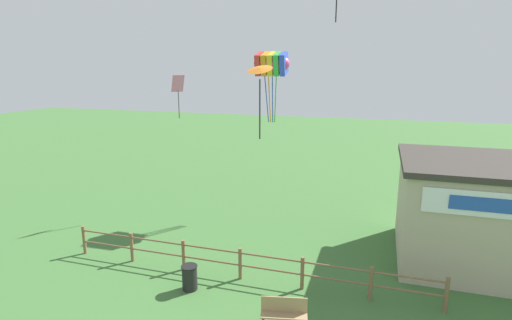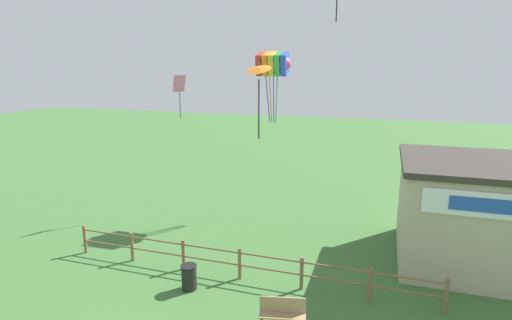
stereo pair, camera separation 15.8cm
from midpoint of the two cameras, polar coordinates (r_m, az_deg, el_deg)
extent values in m
cylinder|color=brown|center=(19.13, -23.03, -10.37)|extent=(0.14, 0.14, 1.25)
cylinder|color=brown|center=(17.73, -17.04, -11.74)|extent=(0.14, 0.14, 1.25)
cylinder|color=brown|center=(16.56, -10.05, -13.17)|extent=(0.14, 0.14, 1.25)
cylinder|color=brown|center=(15.67, -2.04, -14.56)|extent=(0.14, 0.14, 1.25)
cylinder|color=brown|center=(15.11, 6.85, -15.77)|extent=(0.14, 0.14, 1.25)
cylinder|color=brown|center=(14.91, 16.29, -16.65)|extent=(0.14, 0.14, 1.25)
cylinder|color=brown|center=(15.10, 25.80, -17.09)|extent=(0.14, 0.14, 1.25)
cylinder|color=brown|center=(15.47, -2.05, -13.12)|extent=(14.34, 0.07, 0.07)
cylinder|color=brown|center=(15.70, -2.04, -14.77)|extent=(14.34, 0.07, 0.07)
cube|color=#B7A88E|center=(18.80, 30.91, -7.02)|extent=(6.95, 5.48, 4.08)
cube|color=#38332D|center=(18.24, 31.69, -0.61)|extent=(7.25, 5.78, 0.24)
cube|color=#9E7F56|center=(13.21, 4.15, -21.31)|extent=(1.49, 0.70, 0.05)
cube|color=#9E7F56|center=(13.20, 4.20, -19.89)|extent=(1.42, 0.35, 0.50)
cylinder|color=black|center=(15.29, -9.24, -16.26)|extent=(0.55, 0.55, 0.89)
cylinder|color=black|center=(15.07, -9.30, -14.72)|extent=(0.59, 0.59, 0.04)
ellipsoid|color=#E54C8C|center=(21.89, 2.63, 13.58)|extent=(2.02, 1.38, 1.29)
cube|color=red|center=(22.05, 0.89, 13.59)|extent=(0.33, 1.33, 1.32)
cube|color=orange|center=(21.97, 1.76, 13.59)|extent=(0.33, 1.33, 1.32)
cube|color=yellow|center=(21.89, 2.63, 13.58)|extent=(0.33, 1.33, 1.32)
cube|color=green|center=(21.82, 3.51, 13.57)|extent=(0.33, 1.33, 1.32)
cube|color=blue|center=(21.75, 4.39, 13.56)|extent=(0.33, 1.33, 1.32)
cylinder|color=blue|center=(21.85, 1.89, 8.82)|extent=(0.23, 0.41, 2.64)
cylinder|color=orange|center=(21.79, 2.30, 8.81)|extent=(0.12, 0.43, 2.64)
cylinder|color=blue|center=(21.75, 2.74, 8.79)|extent=(0.12, 0.43, 2.64)
cylinder|color=green|center=(21.72, 3.17, 8.78)|extent=(0.23, 0.41, 2.64)
cone|color=orange|center=(12.65, 0.78, 12.92)|extent=(0.92, 0.90, 0.33)
cylinder|color=#333338|center=(12.71, 0.76, 7.22)|extent=(0.05, 0.05, 1.89)
cube|color=pink|center=(22.44, -10.72, 10.71)|extent=(0.66, 0.74, 0.91)
cylinder|color=#4C4C51|center=(22.51, -10.59, 7.82)|extent=(0.05, 0.05, 1.51)
camera|label=1|loc=(0.08, -89.72, 0.06)|focal=28.00mm
camera|label=2|loc=(0.08, 90.28, -0.06)|focal=28.00mm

